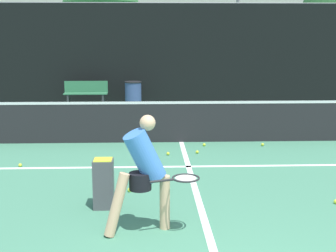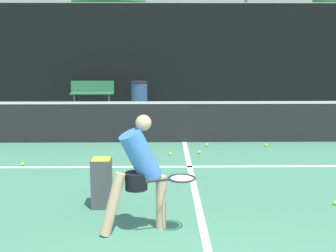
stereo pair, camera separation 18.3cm
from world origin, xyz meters
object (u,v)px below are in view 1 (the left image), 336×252
Objects in this scene: ball_hopper at (104,182)px; parked_car at (92,80)px; player_practicing at (144,170)px; trash_bin at (133,93)px; courtside_bench at (86,93)px.

ball_hopper is 13.36m from parked_car.
player_practicing reaches higher than ball_hopper.
player_practicing reaches higher than parked_car.
parked_car is (-1.75, 13.24, 0.22)m from ball_hopper.
player_practicing is 10.88m from trash_bin.
trash_bin is 3.73m from parked_car.
courtside_bench is 0.36× the size of parked_car.
player_practicing reaches higher than trash_bin.
trash_bin is at bearing -60.81° from parked_car.
player_practicing reaches higher than courtside_bench.
parked_car is at bearing 119.19° from trash_bin.
trash_bin is at bearing 89.60° from ball_hopper.
player_practicing is 0.35× the size of parked_car.
ball_hopper is at bearing 105.88° from player_practicing.
ball_hopper is 10.07m from courtside_bench.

